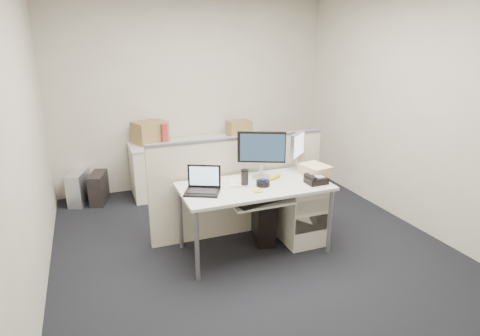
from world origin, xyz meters
name	(u,v)px	position (x,y,z in m)	size (l,w,h in m)	color
floor	(254,250)	(0.00, 0.00, -0.01)	(4.00, 4.50, 0.01)	black
wall_back	(194,94)	(0.00, 2.25, 1.35)	(4.00, 0.02, 2.70)	beige
wall_front	(450,219)	(0.00, -2.25, 1.35)	(4.00, 0.02, 2.70)	beige
wall_left	(21,143)	(-2.00, 0.00, 1.35)	(0.02, 4.50, 2.70)	beige
wall_right	(418,111)	(2.00, 0.00, 1.35)	(0.02, 4.50, 2.70)	beige
desk	(255,191)	(0.00, 0.00, 0.66)	(1.50, 0.75, 0.73)	silver
keyboard_tray	(262,202)	(0.00, -0.18, 0.62)	(0.62, 0.32, 0.02)	silver
drawer_pedestal	(299,212)	(0.55, 0.05, 0.33)	(0.40, 0.55, 0.65)	beige
cubicle_partition	(239,187)	(0.00, 0.45, 0.55)	(2.00, 0.06, 1.10)	beige
back_counter	(202,166)	(0.00, 1.93, 0.36)	(2.00, 0.60, 0.72)	beige
monitor_main	(261,155)	(0.15, 0.18, 0.98)	(0.50, 0.19, 0.50)	black
monitor_small	(297,151)	(0.65, 0.32, 0.93)	(0.33, 0.17, 0.41)	#B7B7BC
laptop	(202,181)	(-0.55, -0.02, 0.85)	(0.32, 0.24, 0.24)	black
trackball	(263,183)	(0.07, -0.05, 0.76)	(0.14, 0.14, 0.05)	black
desk_phone	(316,180)	(0.60, -0.18, 0.76)	(0.20, 0.17, 0.06)	black
paper_stack	(239,182)	(-0.12, 0.12, 0.74)	(0.21, 0.26, 0.01)	silver
sticky_pad	(257,191)	(-0.05, -0.18, 0.74)	(0.08, 0.08, 0.01)	gold
travel_mug	(245,178)	(-0.10, 0.02, 0.81)	(0.07, 0.07, 0.15)	black
banana	(275,177)	(0.28, 0.10, 0.75)	(0.19, 0.05, 0.04)	#FFF113
cellphone	(262,181)	(0.10, 0.05, 0.74)	(0.06, 0.11, 0.01)	black
manila_folders	(315,170)	(0.72, 0.04, 0.79)	(0.24, 0.30, 0.11)	tan
keyboard	(259,202)	(-0.05, -0.22, 0.64)	(0.45, 0.16, 0.03)	black
pc_tower_desk	(263,219)	(0.19, 0.20, 0.23)	(0.20, 0.49, 0.46)	black
pc_tower_spare_dark	(99,188)	(-1.45, 1.95, 0.20)	(0.17, 0.44, 0.41)	black
pc_tower_spare_silver	(79,187)	(-1.70, 2.03, 0.22)	(0.19, 0.46, 0.43)	#B7B7BC
cardboard_box_left	(150,133)	(-0.70, 2.05, 0.88)	(0.43, 0.32, 0.32)	olive
cardboard_box_right	(239,129)	(0.60, 1.99, 0.84)	(0.34, 0.26, 0.24)	olive
red_binder	(161,133)	(-0.55, 2.03, 0.87)	(0.07, 0.32, 0.30)	maroon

